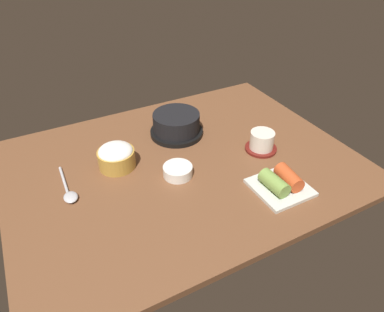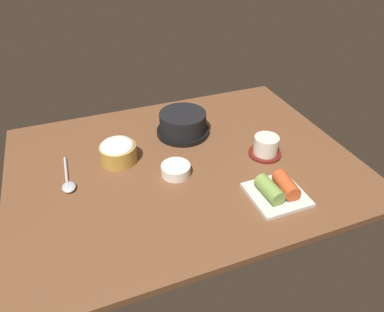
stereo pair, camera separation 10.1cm
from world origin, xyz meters
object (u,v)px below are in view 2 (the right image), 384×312
Objects in this scene: stone_pot at (183,123)px; kimchi_plate at (277,190)px; rice_bowl at (118,151)px; banchan_cup_center at (176,169)px; spoon at (68,182)px; tea_cup_with_saucer at (266,146)px.

stone_pot reaches higher than kimchi_plate.
rice_bowl reaches higher than kimchi_plate.
banchan_cup_center is at bearing -41.29° from rice_bowl.
banchan_cup_center reaches higher than spoon.
stone_pot is at bearing 18.52° from rice_bowl.
stone_pot reaches higher than banchan_cup_center.
tea_cup_with_saucer is at bearing -46.78° from stone_pot.
kimchi_plate is at bearing -111.09° from tea_cup_with_saucer.
kimchi_plate is (21.72, -18.18, 0.40)cm from banchan_cup_center.
tea_cup_with_saucer is at bearing -6.94° from spoon.
rice_bowl is at bearing 163.14° from tea_cup_with_saucer.
banchan_cup_center is at bearing -12.19° from spoon.
banchan_cup_center is at bearing 140.06° from kimchi_plate.
rice_bowl is at bearing 20.80° from spoon.
stone_pot is at bearing 108.24° from kimchi_plate.
stone_pot is 2.10× the size of banchan_cup_center.
kimchi_plate is 0.84× the size of spoon.
spoon is at bearing 173.06° from tea_cup_with_saucer.
rice_bowl is 1.29× the size of banchan_cup_center.
kimchi_plate is (-6.73, -17.46, -0.99)cm from tea_cup_with_saucer.
spoon is (-38.21, -13.49, -3.19)cm from stone_pot.
kimchi_plate is 56.31cm from spoon.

